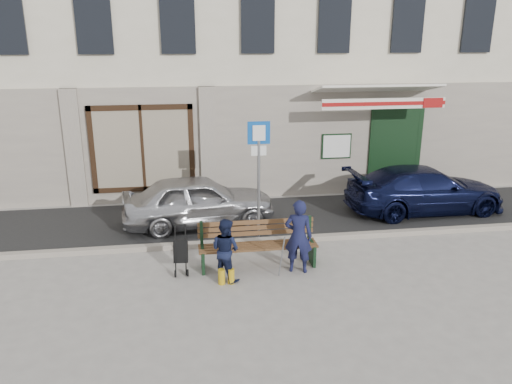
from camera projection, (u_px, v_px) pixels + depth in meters
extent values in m
plane|color=#9E9991|center=(295.00, 272.00, 9.96)|extent=(80.00, 80.00, 0.00)
cube|color=#282828|center=(268.00, 218.00, 12.88)|extent=(60.00, 3.20, 0.01)
cube|color=#9E9384|center=(280.00, 240.00, 11.36)|extent=(60.00, 0.18, 0.12)
cube|color=beige|center=(242.00, 20.00, 16.49)|extent=(20.00, 7.00, 10.00)
cube|color=#9E9384|center=(258.00, 143.00, 14.16)|extent=(20.00, 0.12, 3.20)
cube|color=maroon|center=(143.00, 148.00, 13.78)|extent=(2.50, 0.12, 2.00)
cube|color=black|center=(395.00, 149.00, 14.76)|extent=(1.60, 0.10, 2.60)
cube|color=black|center=(388.00, 149.00, 15.23)|extent=(1.25, 0.90, 2.40)
cube|color=white|center=(337.00, 146.00, 14.43)|extent=(0.80, 0.03, 0.65)
cube|color=white|center=(373.00, 90.00, 13.86)|extent=(3.40, 1.72, 0.42)
cube|color=white|center=(384.00, 104.00, 13.13)|extent=(3.40, 0.05, 0.28)
cube|color=maroon|center=(385.00, 104.00, 13.10)|extent=(3.40, 0.02, 0.10)
imported|color=#B7B7BC|center=(199.00, 201.00, 12.27)|extent=(3.85, 1.92, 1.26)
imported|color=black|center=(425.00, 190.00, 13.22)|extent=(4.26, 1.87, 1.22)
cylinder|color=gray|center=(259.00, 183.00, 11.32)|extent=(0.07, 0.07, 2.62)
cube|color=#0B49A3|center=(259.00, 133.00, 10.97)|extent=(0.50, 0.03, 0.50)
cube|color=white|center=(259.00, 133.00, 10.94)|extent=(0.28, 0.02, 0.34)
cube|color=white|center=(259.00, 151.00, 11.09)|extent=(0.34, 0.03, 0.22)
cube|color=brown|center=(258.00, 246.00, 10.06)|extent=(2.40, 0.50, 0.04)
cube|color=brown|center=(256.00, 228.00, 10.24)|extent=(2.40, 0.10, 0.36)
cube|color=#16321C|center=(203.00, 260.00, 9.97)|extent=(0.06, 0.50, 0.45)
cube|color=#16321C|center=(312.00, 253.00, 10.29)|extent=(0.06, 0.50, 0.45)
cube|color=white|center=(296.00, 244.00, 10.06)|extent=(0.34, 0.25, 0.11)
cylinder|color=gray|center=(282.00, 256.00, 9.46)|extent=(0.07, 0.34, 0.96)
cylinder|color=#BD9513|center=(222.00, 277.00, 9.42)|extent=(0.13, 0.13, 0.30)
cylinder|color=#BD9513|center=(231.00, 276.00, 9.45)|extent=(0.13, 0.13, 0.30)
imported|color=#141738|center=(298.00, 236.00, 9.77)|extent=(0.63, 0.50, 1.50)
imported|color=#121832|center=(225.00, 250.00, 9.48)|extent=(0.76, 0.75, 1.24)
cylinder|color=black|center=(175.00, 274.00, 9.72)|extent=(0.04, 0.14, 0.14)
cylinder|color=black|center=(188.00, 273.00, 9.75)|extent=(0.04, 0.14, 0.14)
cube|color=black|center=(181.00, 251.00, 9.81)|extent=(0.30, 0.27, 0.47)
cylinder|color=black|center=(179.00, 225.00, 9.77)|extent=(0.26, 0.04, 0.02)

